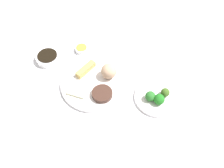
# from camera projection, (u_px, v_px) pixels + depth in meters

# --- Properties ---
(tabletop) EXTENTS (2.20, 2.20, 0.02)m
(tabletop) POSITION_uv_depth(u_px,v_px,m) (92.00, 89.00, 1.20)
(tabletop) COLOR white
(tabletop) RESTS_ON ground
(main_plate) EXTENTS (0.30, 0.30, 0.02)m
(main_plate) POSITION_uv_depth(u_px,v_px,m) (94.00, 84.00, 1.19)
(main_plate) COLOR white
(main_plate) RESTS_ON tabletop
(rice_scoop) EXTENTS (0.07, 0.07, 0.07)m
(rice_scoop) POSITION_uv_depth(u_px,v_px,m) (109.00, 71.00, 1.18)
(rice_scoop) COLOR tan
(rice_scoop) RESTS_ON main_plate
(spring_roll) EXTENTS (0.10, 0.10, 0.03)m
(spring_roll) POSITION_uv_depth(u_px,v_px,m) (86.00, 69.00, 1.21)
(spring_roll) COLOR tan
(spring_roll) RESTS_ON main_plate
(crab_rangoon_wonton) EXTENTS (0.10, 0.10, 0.01)m
(crab_rangoon_wonton) POSITION_uv_depth(u_px,v_px,m) (78.00, 89.00, 1.16)
(crab_rangoon_wonton) COLOR beige
(crab_rangoon_wonton) RESTS_ON main_plate
(stir_fry_heap) EXTENTS (0.09, 0.09, 0.02)m
(stir_fry_heap) POSITION_uv_depth(u_px,v_px,m) (102.00, 94.00, 1.14)
(stir_fry_heap) COLOR #41281F
(stir_fry_heap) RESTS_ON main_plate
(broccoli_plate) EXTENTS (0.20, 0.20, 0.01)m
(broccoli_plate) POSITION_uv_depth(u_px,v_px,m) (157.00, 97.00, 1.15)
(broccoli_plate) COLOR white
(broccoli_plate) RESTS_ON tabletop
(broccoli_floret_0) EXTENTS (0.05, 0.05, 0.05)m
(broccoli_floret_0) POSITION_uv_depth(u_px,v_px,m) (159.00, 99.00, 1.11)
(broccoli_floret_0) COLOR #1F741F
(broccoli_floret_0) RESTS_ON broccoli_plate
(broccoli_floret_1) EXTENTS (0.04, 0.04, 0.04)m
(broccoli_floret_1) POSITION_uv_depth(u_px,v_px,m) (165.00, 92.00, 1.13)
(broccoli_floret_1) COLOR #3B5D1F
(broccoli_floret_1) RESTS_ON broccoli_plate
(broccoli_floret_2) EXTENTS (0.04, 0.04, 0.04)m
(broccoli_floret_2) POSITION_uv_depth(u_px,v_px,m) (150.00, 96.00, 1.12)
(broccoli_floret_2) COLOR #2A712A
(broccoli_floret_2) RESTS_ON broccoli_plate
(soy_sauce_bowl) EXTENTS (0.11, 0.11, 0.03)m
(soy_sauce_bowl) POSITION_uv_depth(u_px,v_px,m) (48.00, 58.00, 1.27)
(soy_sauce_bowl) COLOR white
(soy_sauce_bowl) RESTS_ON tabletop
(soy_sauce_bowl_liquid) EXTENTS (0.09, 0.09, 0.00)m
(soy_sauce_bowl_liquid) POSITION_uv_depth(u_px,v_px,m) (47.00, 55.00, 1.26)
(soy_sauce_bowl_liquid) COLOR black
(soy_sauce_bowl_liquid) RESTS_ON soy_sauce_bowl
(sauce_ramekin_hot_mustard) EXTENTS (0.06, 0.06, 0.02)m
(sauce_ramekin_hot_mustard) POSITION_uv_depth(u_px,v_px,m) (82.00, 49.00, 1.31)
(sauce_ramekin_hot_mustard) COLOR white
(sauce_ramekin_hot_mustard) RESTS_ON tabletop
(sauce_ramekin_hot_mustard_liquid) EXTENTS (0.05, 0.05, 0.00)m
(sauce_ramekin_hot_mustard_liquid) POSITION_uv_depth(u_px,v_px,m) (81.00, 47.00, 1.30)
(sauce_ramekin_hot_mustard_liquid) COLOR yellow
(sauce_ramekin_hot_mustard_liquid) RESTS_ON sauce_ramekin_hot_mustard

